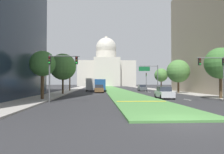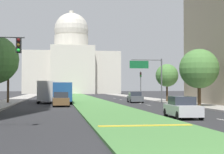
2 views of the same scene
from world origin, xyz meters
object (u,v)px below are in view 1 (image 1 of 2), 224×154
Objects in this scene: street_tree_right_near at (220,63)px; sedan_lead_stopped at (164,93)px; traffic_light_near_right at (217,69)px; sedan_very_far at (94,86)px; street_tree_left_far at (70,70)px; street_tree_left_near at (43,64)px; city_bus at (100,84)px; traffic_light_near_left at (57,68)px; box_truck_delivery at (91,85)px; sedan_distant at (142,88)px; street_tree_right_mid at (178,71)px; street_tree_right_far at (161,75)px; sedan_far_horizon at (101,87)px; overhead_guide_sign at (151,73)px; capitol_building at (106,69)px; sedan_midblock at (99,89)px; traffic_light_far_right at (146,79)px; street_tree_left_mid at (63,67)px.

street_tree_right_near is 1.54× the size of sedan_lead_stopped.
sedan_very_far is (-15.49, 53.57, -2.97)m from traffic_light_near_right.
traffic_light_near_right is 55.84m from sedan_very_far.
street_tree_right_near is at bearing -50.52° from street_tree_left_far.
street_tree_left_far is (-0.20, 27.86, 0.85)m from street_tree_left_near.
traffic_light_near_right reaches higher than city_bus.
street_tree_right_near is (20.31, 3.92, 0.90)m from traffic_light_near_left.
traffic_light_near_right is at bearing -63.73° from box_truck_delivery.
sedan_very_far reaches higher than sedan_distant.
street_tree_right_mid is 13.54m from street_tree_right_far.
city_bus is (-0.40, -12.52, 0.92)m from sedan_far_horizon.
traffic_light_near_left reaches higher than sedan_very_far.
street_tree_right_far is at bearing 2.01° from street_tree_left_far.
street_tree_left_near is 0.90× the size of street_tree_left_far.
street_tree_right_near is 32.32m from city_bus.
street_tree_right_far is at bearing 2.72° from city_bus.
overhead_guide_sign is 11.57m from street_tree_right_mid.
sedan_distant is at bearing 57.36° from street_tree_left_near.
street_tree_right_mid is at bearing -91.60° from street_tree_right_far.
capitol_building is 83.79m from city_bus.
street_tree_left_near reaches higher than sedan_far_horizon.
box_truck_delivery is at bearing 102.83° from sedan_midblock.
street_tree_left_far is (-11.88, -83.27, -5.27)m from capitol_building.
street_tree_right_near is at bearing -90.74° from street_tree_right_far.
traffic_light_near_right is 26.70m from sedan_midblock.
capitol_building is at bearing 87.03° from city_bus.
traffic_light_near_right is 0.88× the size of street_tree_right_far.
street_tree_right_near is 28.93m from street_tree_right_far.
street_tree_right_far is at bearing 35.66° from overhead_guide_sign.
street_tree_right_mid is at bearing 33.45° from street_tree_left_near.
street_tree_left_far reaches higher than sedan_very_far.
traffic_light_near_left is 32.18m from street_tree_left_far.
street_tree_right_mid is 14.64m from sedan_distant.
street_tree_right_far is 18.97m from sedan_midblock.
street_tree_right_mid reaches higher than sedan_distant.
street_tree_right_far is at bearing 74.92° from sedan_lead_stopped.
box_truck_delivery is (-2.03, 8.94, 0.86)m from sedan_midblock.
street_tree_left_mid is (-21.08, -26.19, 1.75)m from traffic_light_far_right.
sedan_very_far is 0.39× the size of city_bus.
sedan_distant is at bearing 109.19° from street_tree_right_mid.
overhead_guide_sign is 0.59× the size of city_bus.
sedan_midblock is at bearing -91.61° from city_bus.
sedan_far_horizon is (-15.18, 25.30, -3.62)m from street_tree_right_mid.
sedan_very_far is at bearing 104.53° from sedan_far_horizon.
sedan_midblock is 1.03× the size of sedan_very_far.
traffic_light_near_right is 1.20× the size of sedan_very_far.
overhead_guide_sign is 1.51× the size of sedan_distant.
street_tree_right_mid reaches higher than box_truck_delivery.
street_tree_left_near reaches higher than traffic_light_far_right.
city_bus is at bearing 118.96° from street_tree_right_near.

